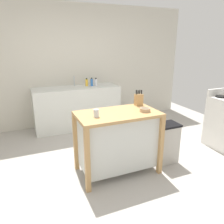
% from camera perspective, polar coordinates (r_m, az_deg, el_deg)
% --- Properties ---
extents(ground_plane, '(6.62, 6.62, 0.00)m').
position_cam_1_polar(ground_plane, '(3.32, -0.71, -15.25)').
color(ground_plane, '#ADA8A0').
rests_on(ground_plane, ground).
extents(wall_back, '(5.62, 0.10, 2.60)m').
position_cam_1_polar(wall_back, '(5.02, -11.06, 11.54)').
color(wall_back, beige).
rests_on(wall_back, ground).
extents(kitchen_island, '(1.12, 0.63, 0.90)m').
position_cam_1_polar(kitchen_island, '(3.11, 1.46, -7.10)').
color(kitchen_island, tan).
rests_on(kitchen_island, ground).
extents(knife_block, '(0.11, 0.09, 0.24)m').
position_cam_1_polar(knife_block, '(3.32, 6.94, 3.28)').
color(knife_block, tan).
rests_on(knife_block, kitchen_island).
extents(bowl_ceramic_wide, '(0.14, 0.14, 0.05)m').
position_cam_1_polar(bowl_ceramic_wide, '(3.03, 8.54, 0.61)').
color(bowl_ceramic_wide, tan).
rests_on(bowl_ceramic_wide, kitchen_island).
extents(drinking_cup, '(0.07, 0.07, 0.10)m').
position_cam_1_polar(drinking_cup, '(2.78, -4.11, -0.29)').
color(drinking_cup, silver).
rests_on(drinking_cup, kitchen_island).
extents(trash_bin, '(0.36, 0.28, 0.63)m').
position_cam_1_polar(trash_bin, '(3.53, 13.77, -7.77)').
color(trash_bin, '#B7B2A8').
rests_on(trash_bin, ground).
extents(sink_counter, '(1.82, 0.60, 0.90)m').
position_cam_1_polar(sink_counter, '(4.85, -9.04, 1.21)').
color(sink_counter, silver).
rests_on(sink_counter, ground).
extents(sink_faucet, '(0.02, 0.02, 0.22)m').
position_cam_1_polar(sink_faucet, '(4.86, -9.77, 7.94)').
color(sink_faucet, '#B7BCC1').
rests_on(sink_faucet, sink_counter).
extents(bottle_spray_cleaner, '(0.06, 0.06, 0.17)m').
position_cam_1_polar(bottle_spray_cleaner, '(4.83, -6.58, 7.63)').
color(bottle_spray_cleaner, yellow).
rests_on(bottle_spray_cleaner, sink_counter).
extents(bottle_hand_soap, '(0.06, 0.06, 0.18)m').
position_cam_1_polar(bottle_hand_soap, '(4.83, -5.29, 7.71)').
color(bottle_hand_soap, blue).
rests_on(bottle_hand_soap, sink_counter).
extents(bottle_dish_soap, '(0.06, 0.06, 0.17)m').
position_cam_1_polar(bottle_dish_soap, '(4.85, -4.20, 7.74)').
color(bottle_dish_soap, white).
rests_on(bottle_dish_soap, sink_counter).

